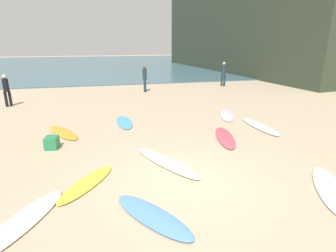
# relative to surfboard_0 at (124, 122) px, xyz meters

# --- Properties ---
(ground_plane) EXTENTS (120.00, 120.00, 0.00)m
(ground_plane) POSITION_rel_surfboard_0_xyz_m (1.15, -5.28, -0.03)
(ground_plane) COLOR tan
(ocean_water) EXTENTS (120.00, 40.00, 0.08)m
(ocean_water) POSITION_rel_surfboard_0_xyz_m (1.15, 30.01, 0.01)
(ocean_water) COLOR #426675
(ocean_water) RESTS_ON ground_plane
(coastal_headland) EXTENTS (29.93, 29.75, 12.96)m
(coastal_headland) POSITION_rel_surfboard_0_xyz_m (24.73, 18.69, 6.45)
(coastal_headland) COLOR #333D2D
(coastal_headland) RESTS_ON ground_plane
(surfboard_0) EXTENTS (0.70, 2.02, 0.06)m
(surfboard_0) POSITION_rel_surfboard_0_xyz_m (0.00, 0.00, 0.00)
(surfboard_0) COLOR #4C9FDD
(surfboard_0) RESTS_ON ground_plane
(surfboard_1) EXTENTS (0.63, 2.44, 0.09)m
(surfboard_1) POSITION_rel_surfboard_0_xyz_m (5.13, -1.85, 0.01)
(surfboard_1) COLOR silver
(surfboard_1) RESTS_ON ground_plane
(surfboard_2) EXTENTS (1.69, 2.27, 0.08)m
(surfboard_2) POSITION_rel_surfboard_0_xyz_m (4.11, -6.40, 0.01)
(surfboard_2) COLOR white
(surfboard_2) RESTS_ON ground_plane
(surfboard_3) EXTENTS (1.52, 1.91, 0.08)m
(surfboard_3) POSITION_rel_surfboard_0_xyz_m (-1.28, -4.87, 0.01)
(surfboard_3) COLOR yellow
(surfboard_3) RESTS_ON ground_plane
(surfboard_4) EXTENTS (1.51, 2.12, 0.07)m
(surfboard_4) POSITION_rel_surfboard_0_xyz_m (-2.30, -0.82, 0.01)
(surfboard_4) COLOR orange
(surfboard_4) RESTS_ON ground_plane
(surfboard_5) EXTENTS (1.60, 2.55, 0.09)m
(surfboard_5) POSITION_rel_surfboard_0_xyz_m (0.80, -4.19, 0.01)
(surfboard_5) COLOR #E8E9C7
(surfboard_5) RESTS_ON ground_plane
(surfboard_6) EXTENTS (1.29, 2.23, 0.07)m
(surfboard_6) POSITION_rel_surfboard_0_xyz_m (4.61, 0.04, 0.00)
(surfboard_6) COLOR white
(surfboard_6) RESTS_ON ground_plane
(surfboard_7) EXTENTS (1.13, 2.30, 0.08)m
(surfboard_7) POSITION_rel_surfboard_0_xyz_m (3.26, -2.70, 0.01)
(surfboard_7) COLOR #D14F60
(surfboard_7) RESTS_ON ground_plane
(surfboard_8) EXTENTS (1.56, 2.00, 0.08)m
(surfboard_8) POSITION_rel_surfboard_0_xyz_m (-0.00, -6.46, 0.01)
(surfboard_8) COLOR #5690E2
(surfboard_8) RESTS_ON ground_plane
(surfboard_9) EXTENTS (1.58, 2.29, 0.08)m
(surfboard_9) POSITION_rel_surfboard_0_xyz_m (-2.40, -6.07, 0.01)
(surfboard_9) COLOR silver
(surfboard_9) RESTS_ON ground_plane
(beachgoer_near) EXTENTS (0.39, 0.39, 1.64)m
(beachgoer_near) POSITION_rel_surfboard_0_xyz_m (-5.54, 4.39, 0.87)
(beachgoer_near) COLOR black
(beachgoer_near) RESTS_ON ground_plane
(beachgoer_mid) EXTENTS (0.35, 0.35, 1.73)m
(beachgoer_mid) POSITION_rel_surfboard_0_xyz_m (1.95, 6.86, 0.93)
(beachgoer_mid) COLOR #1E3342
(beachgoer_mid) RESTS_ON ground_plane
(beachgoer_far) EXTENTS (0.38, 0.38, 1.78)m
(beachgoer_far) POSITION_rel_surfboard_0_xyz_m (7.98, 7.85, 0.96)
(beachgoer_far) COLOR #1E3342
(beachgoer_far) RESTS_ON ground_plane
(beach_cooler) EXTENTS (0.42, 0.49, 0.38)m
(beach_cooler) POSITION_rel_surfboard_0_xyz_m (-2.44, -2.25, 0.16)
(beach_cooler) COLOR #287F51
(beach_cooler) RESTS_ON ground_plane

